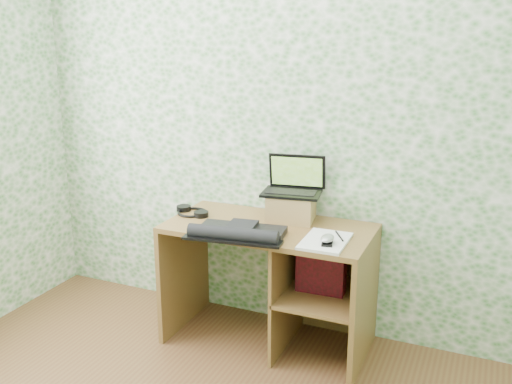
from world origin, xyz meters
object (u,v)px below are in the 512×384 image
at_px(keyboard, 238,232).
at_px(desk, 283,269).
at_px(riser, 291,207).
at_px(laptop, 294,184).
at_px(notepad, 325,241).

bearing_deg(keyboard, desk, 50.38).
bearing_deg(keyboard, riser, 57.99).
bearing_deg(keyboard, laptop, 59.89).
xyz_separation_m(desk, riser, (0.01, 0.12, 0.35)).
height_order(riser, laptop, laptop).
distance_m(keyboard, notepad, 0.48).
xyz_separation_m(desk, keyboard, (-0.17, -0.27, 0.30)).
height_order(desk, keyboard, keyboard).
distance_m(desk, notepad, 0.44).
bearing_deg(keyboard, notepad, 4.79).
height_order(laptop, notepad, laptop).
bearing_deg(laptop, notepad, -55.37).
bearing_deg(laptop, riser, -98.64).
distance_m(desk, riser, 0.37).
height_order(riser, notepad, riser).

